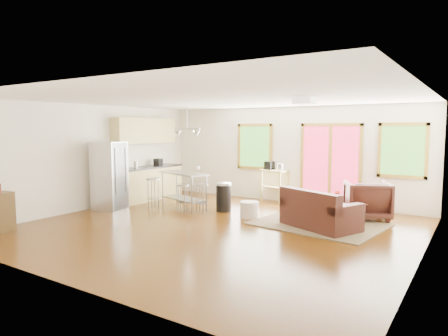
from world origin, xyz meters
The scene contains 28 objects.
floor centered at (0.00, 0.00, -0.01)m, with size 7.50×7.00×0.02m, color #371C04.
ceiling centered at (0.00, 0.00, 2.61)m, with size 7.50×7.00×0.02m, color white.
back_wall centered at (0.00, 3.51, 1.30)m, with size 7.50×0.02×2.60m, color white.
left_wall centered at (-3.76, 0.00, 1.30)m, with size 0.02×7.00×2.60m, color white.
right_wall centered at (3.76, 0.00, 1.30)m, with size 0.02×7.00×2.60m, color white.
front_wall centered at (0.00, -3.51, 1.30)m, with size 7.50×0.02×2.60m, color white.
window_left centered at (-1.00, 3.46, 1.50)m, with size 1.10×0.05×1.30m.
french_doors centered at (1.20, 3.46, 1.10)m, with size 1.60×0.05×2.10m.
window_right centered at (2.90, 3.46, 1.50)m, with size 1.10×0.05×1.30m.
rug centered at (1.64, 1.40, 0.01)m, with size 2.51×1.93×0.03m, color #496240.
loveseat centered at (1.76, 1.09, 0.32)m, with size 1.72×1.38×0.80m.
coffee_table centered at (1.92, 1.83, 0.32)m, with size 0.93×0.58×0.37m.
armchair centered at (2.37, 2.49, 0.47)m, with size 0.91×0.85×0.94m, color black.
ottoman centered at (1.01, 2.28, 0.18)m, with size 0.55×0.55×0.37m, color black.
pouf centered at (0.10, 1.20, 0.18)m, with size 0.42×0.42×0.37m, color beige.
vase centered at (1.90, 1.86, 0.50)m, with size 0.22×0.22×0.28m.
book centered at (2.25, 1.96, 0.55)m, with size 0.22×0.03×0.30m, color maroon.
cabinets centered at (-3.49, 1.70, 0.93)m, with size 0.64×2.24×2.30m.
refrigerator centered at (-3.29, 0.15, 0.84)m, with size 0.79×0.78×1.69m.
island centered at (-1.85, 1.28, 0.62)m, with size 1.54×0.96×0.91m.
cup centered at (-1.70, 1.66, 1.01)m, with size 0.12×0.09×0.12m, color white.
bar_stool_a centered at (-2.58, 0.95, 0.56)m, with size 0.45×0.45×0.75m.
bar_stool_b centered at (-1.69, 1.04, 0.48)m, with size 0.39×0.39×0.64m.
bar_stool_c centered at (-1.18, 1.12, 0.51)m, with size 0.37×0.37×0.68m.
trash_can centered at (-0.77, 1.47, 0.35)m, with size 0.42×0.42×0.70m.
kitchen_cart centered at (-0.33, 3.35, 0.75)m, with size 0.79×0.59×1.10m.
ceiling_flush centered at (1.60, 0.60, 2.53)m, with size 0.35×0.35×0.12m, color white.
pendant_light centered at (-1.90, 1.50, 1.90)m, with size 0.80×0.18×0.79m.
Camera 1 is at (4.44, -6.57, 2.01)m, focal length 32.00 mm.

